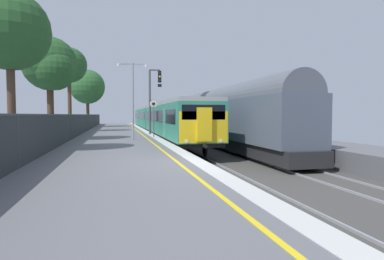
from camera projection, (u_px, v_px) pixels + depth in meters
ground at (258, 177)px, 11.99m from camera, size 17.40×110.00×1.21m
commuter_train_at_platform at (158, 118)px, 36.62m from camera, size 2.83×40.29×3.81m
freight_train_adjacent_track at (193, 115)px, 36.94m from camera, size 2.60×46.20×4.82m
signal_gantry at (153, 94)px, 27.75m from camera, size 1.10×0.24×5.56m
speed_limit_sign at (154, 113)px, 24.09m from camera, size 0.59×0.08×2.79m
platform_lamp_mid at (133, 94)px, 21.69m from camera, size 2.00×0.20×5.16m
platform_back_fence at (18, 140)px, 10.08m from camera, size 0.07×99.00×1.72m
background_tree_left at (87, 88)px, 44.35m from camera, size 4.69×4.69×7.86m
background_tree_centre at (69, 67)px, 31.60m from camera, size 3.43×3.43×8.24m
background_tree_right at (9, 34)px, 14.18m from camera, size 3.44×3.44×7.07m
background_tree_back at (51, 66)px, 20.95m from camera, size 3.48×3.62×6.75m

